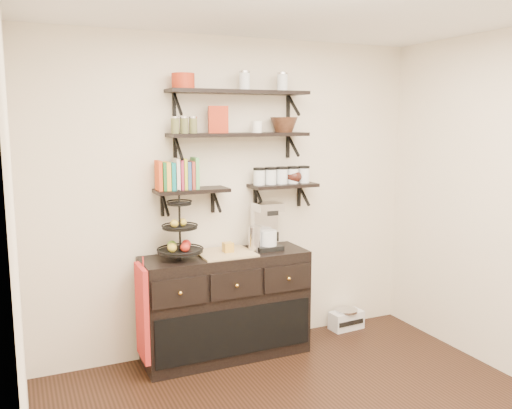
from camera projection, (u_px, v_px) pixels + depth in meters
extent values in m
cube|color=silver|center=(234.00, 196.00, 4.73)|extent=(3.50, 0.02, 2.70)
cube|color=silver|center=(18.00, 267.00, 2.44)|extent=(0.02, 3.50, 2.70)
cube|color=black|center=(239.00, 92.00, 4.47)|extent=(1.20, 0.27, 0.03)
cube|color=black|center=(174.00, 106.00, 4.38)|extent=(0.02, 0.03, 0.20)
cube|color=black|center=(288.00, 107.00, 4.80)|extent=(0.02, 0.03, 0.20)
cube|color=black|center=(239.00, 135.00, 4.52)|extent=(1.20, 0.27, 0.03)
cube|color=black|center=(175.00, 149.00, 4.44)|extent=(0.02, 0.03, 0.20)
cube|color=black|center=(288.00, 147.00, 4.86)|extent=(0.02, 0.03, 0.20)
cube|color=black|center=(192.00, 191.00, 4.43)|extent=(0.60, 0.25, 0.03)
cube|color=black|center=(162.00, 204.00, 4.46)|extent=(0.02, 0.03, 0.20)
cube|color=black|center=(213.00, 201.00, 4.64)|extent=(0.03, 0.03, 0.20)
cube|color=black|center=(283.00, 185.00, 4.77)|extent=(0.60, 0.25, 0.03)
cube|color=black|center=(255.00, 198.00, 4.80)|extent=(0.03, 0.03, 0.20)
cube|color=black|center=(299.00, 195.00, 4.98)|extent=(0.02, 0.03, 0.20)
cube|color=#D04418|center=(160.00, 178.00, 4.31)|extent=(0.02, 0.15, 0.20)
cube|color=#1D622A|center=(164.00, 175.00, 4.32)|extent=(0.03, 0.15, 0.24)
cube|color=gold|center=(169.00, 177.00, 4.34)|extent=(0.04, 0.15, 0.21)
cube|color=#0E7A7C|center=(173.00, 174.00, 4.35)|extent=(0.03, 0.15, 0.25)
cube|color=beige|center=(177.00, 176.00, 4.37)|extent=(0.03, 0.15, 0.22)
cube|color=#9F2646|center=(182.00, 173.00, 4.38)|extent=(0.04, 0.15, 0.26)
cube|color=#B0BA24|center=(187.00, 175.00, 4.40)|extent=(0.03, 0.15, 0.23)
cube|color=#314D86|center=(191.00, 176.00, 4.42)|extent=(0.03, 0.15, 0.20)
cube|color=#9B382C|center=(196.00, 174.00, 4.43)|extent=(0.04, 0.15, 0.24)
cube|color=#56A95B|center=(200.00, 175.00, 4.45)|extent=(0.03, 0.15, 0.21)
cylinder|color=silver|center=(259.00, 177.00, 4.67)|extent=(0.10, 0.10, 0.13)
cylinder|color=silver|center=(271.00, 177.00, 4.71)|extent=(0.10, 0.10, 0.13)
cylinder|color=silver|center=(282.00, 176.00, 4.76)|extent=(0.10, 0.10, 0.13)
cylinder|color=silver|center=(293.00, 176.00, 4.80)|extent=(0.10, 0.10, 0.13)
cylinder|color=silver|center=(304.00, 175.00, 4.85)|extent=(0.10, 0.10, 0.13)
cube|color=black|center=(226.00, 306.00, 4.58)|extent=(1.40, 0.45, 0.90)
cube|color=tan|center=(225.00, 253.00, 4.51)|extent=(0.45, 0.41, 0.02)
sphere|color=gold|center=(180.00, 293.00, 4.13)|extent=(0.04, 0.04, 0.04)
sphere|color=gold|center=(237.00, 286.00, 4.32)|extent=(0.04, 0.04, 0.04)
sphere|color=gold|center=(289.00, 279.00, 4.50)|extent=(0.04, 0.04, 0.04)
cylinder|color=black|center=(180.00, 226.00, 4.32)|extent=(0.02, 0.02, 0.54)
cylinder|color=black|center=(180.00, 251.00, 4.35)|extent=(0.36, 0.36, 0.01)
cylinder|color=black|center=(180.00, 228.00, 4.32)|extent=(0.28, 0.28, 0.02)
cylinder|color=black|center=(179.00, 204.00, 4.29)|extent=(0.19, 0.19, 0.02)
sphere|color=#B21914|center=(186.00, 244.00, 4.41)|extent=(0.07, 0.07, 0.07)
sphere|color=gold|center=(174.00, 223.00, 4.30)|extent=(0.06, 0.06, 0.06)
cube|color=#B9882A|center=(228.00, 247.00, 4.52)|extent=(0.08, 0.08, 0.08)
cube|color=black|center=(268.00, 247.00, 4.67)|extent=(0.22, 0.20, 0.04)
cube|color=silver|center=(264.00, 226.00, 4.71)|extent=(0.22, 0.08, 0.34)
cube|color=silver|center=(268.00, 207.00, 4.61)|extent=(0.22, 0.20, 0.07)
cylinder|color=silver|center=(269.00, 238.00, 4.64)|extent=(0.14, 0.14, 0.13)
cylinder|color=silver|center=(255.00, 239.00, 4.59)|extent=(0.11, 0.11, 0.22)
cube|color=maroon|center=(142.00, 313.00, 4.19)|extent=(0.04, 0.32, 0.74)
cube|color=silver|center=(346.00, 320.00, 5.25)|extent=(0.34, 0.19, 0.17)
cylinder|color=silver|center=(347.00, 310.00, 5.23)|extent=(0.23, 0.23, 0.02)
cube|color=black|center=(351.00, 323.00, 5.17)|extent=(0.28, 0.03, 0.04)
cube|color=#A52A12|center=(218.00, 119.00, 4.43)|extent=(0.17, 0.10, 0.22)
cylinder|color=white|center=(257.00, 127.00, 4.58)|extent=(0.09, 0.09, 0.10)
cylinder|color=#A52A12|center=(183.00, 81.00, 4.26)|extent=(0.18, 0.18, 0.12)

